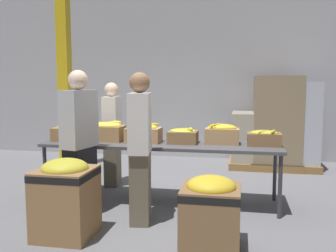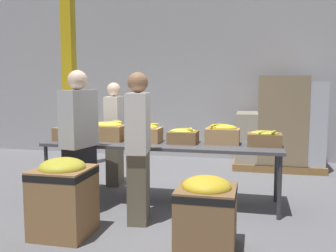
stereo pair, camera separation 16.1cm
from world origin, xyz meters
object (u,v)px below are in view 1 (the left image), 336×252
object	(u,v)px
sorting_table	(161,146)
volunteer_1	(80,144)
banana_box_3	(183,135)
volunteer_2	(112,135)
banana_box_1	(108,131)
donation_bin_0	(66,195)
pallet_stack_0	(294,126)
banana_box_5	(264,138)
volunteer_0	(140,149)
banana_box_0	(70,132)
banana_box_2	(144,133)
banana_box_4	(222,134)
pallet_stack_2	(256,140)
donation_bin_1	(211,210)
pallet_stack_1	(277,123)
support_pillar	(64,63)

from	to	relation	value
sorting_table	volunteer_1	distance (m)	1.11
sorting_table	banana_box_3	bearing A→B (deg)	8.57
volunteer_1	volunteer_2	bearing A→B (deg)	15.83
banana_box_1	donation_bin_0	size ratio (longest dim) A/B	0.52
pallet_stack_0	banana_box_3	bearing A→B (deg)	-125.46
volunteer_2	banana_box_5	bearing A→B (deg)	67.95
volunteer_2	volunteer_0	bearing A→B (deg)	24.05
banana_box_0	banana_box_5	distance (m)	2.66
banana_box_2	volunteer_0	size ratio (longest dim) A/B	0.27
volunteer_0	pallet_stack_0	bearing A→B (deg)	-42.09
donation_bin_0	pallet_stack_0	world-z (taller)	pallet_stack_0
banana_box_0	banana_box_3	bearing A→B (deg)	2.50
banana_box_0	volunteer_0	world-z (taller)	volunteer_0
volunteer_2	donation_bin_0	bearing A→B (deg)	-0.50
banana_box_0	banana_box_4	size ratio (longest dim) A/B	0.97
pallet_stack_2	volunteer_0	bearing A→B (deg)	-113.45
volunteer_2	banana_box_3	bearing A→B (deg)	55.63
volunteer_0	volunteer_2	xyz separation A→B (m)	(-0.86, 1.48, -0.05)
pallet_stack_0	pallet_stack_2	size ratio (longest dim) A/B	1.56
banana_box_0	volunteer_2	world-z (taller)	volunteer_2
banana_box_2	sorting_table	bearing A→B (deg)	-4.81
volunteer_1	donation_bin_1	world-z (taller)	volunteer_1
sorting_table	pallet_stack_1	xyz separation A→B (m)	(1.72, 2.49, 0.10)
pallet_stack_1	banana_box_0	bearing A→B (deg)	-140.34
banana_box_1	support_pillar	size ratio (longest dim) A/B	0.11
sorting_table	support_pillar	world-z (taller)	support_pillar
volunteer_0	pallet_stack_1	bearing A→B (deg)	-38.10
banana_box_0	pallet_stack_2	size ratio (longest dim) A/B	0.41
pallet_stack_0	pallet_stack_2	bearing A→B (deg)	177.33
banana_box_1	pallet_stack_1	distance (m)	3.49
banana_box_2	pallet_stack_0	bearing A→B (deg)	47.24
sorting_table	volunteer_2	xyz separation A→B (m)	(-0.94, 0.71, 0.04)
volunteer_0	pallet_stack_1	xyz separation A→B (m)	(1.80, 3.26, 0.00)
volunteer_2	donation_bin_0	world-z (taller)	volunteer_2
banana_box_5	volunteer_0	world-z (taller)	volunteer_0
banana_box_0	donation_bin_0	size ratio (longest dim) A/B	0.52
banana_box_0	support_pillar	size ratio (longest dim) A/B	0.11
pallet_stack_1	pallet_stack_2	bearing A→B (deg)	174.01
banana_box_1	pallet_stack_0	size ratio (longest dim) A/B	0.26
pallet_stack_1	pallet_stack_2	size ratio (longest dim) A/B	1.66
banana_box_1	volunteer_2	xyz separation A→B (m)	(-0.18, 0.66, -0.14)
donation_bin_0	donation_bin_1	xyz separation A→B (m)	(1.52, 0.00, -0.06)
sorting_table	pallet_stack_0	world-z (taller)	pallet_stack_0
banana_box_2	banana_box_5	bearing A→B (deg)	1.22
volunteer_2	banana_box_0	bearing A→B (deg)	-32.61
volunteer_0	volunteer_2	size ratio (longest dim) A/B	1.07
sorting_table	banana_box_0	size ratio (longest dim) A/B	7.33
banana_box_3	volunteer_1	size ratio (longest dim) A/B	0.22
banana_box_3	pallet_stack_2	distance (m)	2.73
banana_box_3	pallet_stack_1	xyz separation A→B (m)	(1.43, 2.44, -0.05)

